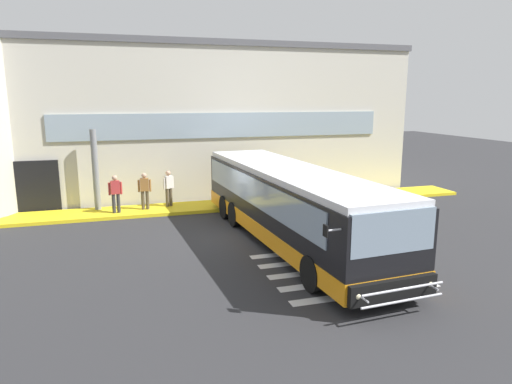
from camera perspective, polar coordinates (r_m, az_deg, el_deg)
name	(u,v)px	position (r m, az deg, el deg)	size (l,w,h in m)	color
ground_plane	(238,236)	(17.42, -2.27, -5.53)	(80.00, 90.00, 0.02)	#2B2B2D
bay_paint_stripes	(337,270)	(14.37, 9.96, -9.46)	(4.40, 3.96, 0.01)	silver
terminal_building	(176,118)	(27.99, -9.89, 9.00)	(24.04, 13.80, 7.85)	beige
boarding_curb	(212,206)	(21.92, -5.47, -1.74)	(26.24, 2.00, 0.15)	yellow
entry_support_column	(95,170)	(21.76, -19.28, 2.61)	(0.28, 0.28, 3.62)	slate
bus_main_foreground	(290,206)	(16.37, 4.19, -1.80)	(3.30, 12.44, 2.70)	black
passenger_near_column	(115,191)	(20.99, -17.04, 0.10)	(0.59, 0.41, 1.68)	#2D2D33
passenger_by_doorway	(145,189)	(21.28, -13.64, 0.34)	(0.59, 0.25, 1.68)	#4C4233
passenger_at_curb_edge	(169,186)	(21.69, -10.78, 0.68)	(0.52, 0.38, 1.68)	#4C4233
safety_bollard_yellow	(245,202)	(20.99, -1.38, -1.24)	(0.18, 0.18, 0.90)	yellow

